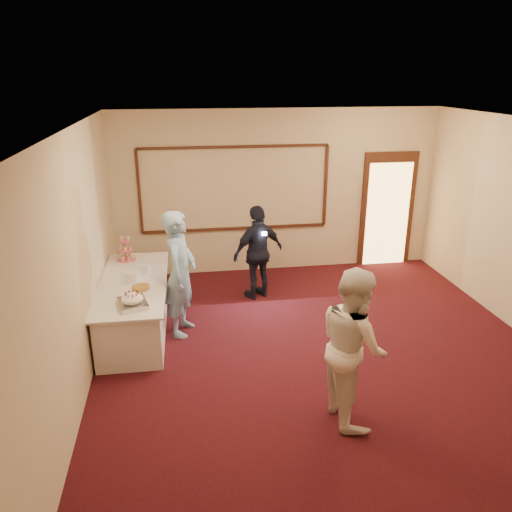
{
  "coord_description": "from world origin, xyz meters",
  "views": [
    {
      "loc": [
        -1.8,
        -5.37,
        3.57
      ],
      "look_at": [
        -0.78,
        1.13,
        1.15
      ],
      "focal_mm": 35.0,
      "sensor_mm": 36.0,
      "label": 1
    }
  ],
  "objects": [
    {
      "name": "floor",
      "position": [
        0.0,
        0.0,
        0.0
      ],
      "size": [
        7.0,
        7.0,
        0.0
      ],
      "primitive_type": "plane",
      "color": "black",
      "rests_on": "ground"
    },
    {
      "name": "room_walls",
      "position": [
        0.0,
        0.0,
        2.03
      ],
      "size": [
        6.04,
        7.04,
        3.02
      ],
      "color": "beige",
      "rests_on": "floor"
    },
    {
      "name": "wall_molding",
      "position": [
        -0.8,
        3.47,
        1.6
      ],
      "size": [
        3.45,
        0.04,
        1.55
      ],
      "color": "#362010",
      "rests_on": "room_walls"
    },
    {
      "name": "doorway",
      "position": [
        2.15,
        3.45,
        1.08
      ],
      "size": [
        1.05,
        0.07,
        2.2
      ],
      "color": "#362010",
      "rests_on": "floor"
    },
    {
      "name": "buffet_table",
      "position": [
        -2.53,
        1.38,
        0.39
      ],
      "size": [
        0.98,
        2.45,
        0.77
      ],
      "color": "silver",
      "rests_on": "floor"
    },
    {
      "name": "pavlova_tray",
      "position": [
        -2.47,
        0.57,
        0.84
      ],
      "size": [
        0.43,
        0.5,
        0.17
      ],
      "color": "#AAADB1",
      "rests_on": "buffet_table"
    },
    {
      "name": "cupcake_stand",
      "position": [
        -2.69,
        2.3,
        0.93
      ],
      "size": [
        0.3,
        0.3,
        0.43
      ],
      "color": "#E74B78",
      "rests_on": "buffet_table"
    },
    {
      "name": "plate_stack_a",
      "position": [
        -2.52,
        1.35,
        0.85
      ],
      "size": [
        0.19,
        0.19,
        0.16
      ],
      "color": "white",
      "rests_on": "buffet_table"
    },
    {
      "name": "plate_stack_b",
      "position": [
        -2.37,
        1.67,
        0.85
      ],
      "size": [
        0.18,
        0.18,
        0.15
      ],
      "color": "white",
      "rests_on": "buffet_table"
    },
    {
      "name": "tart",
      "position": [
        -2.4,
        1.07,
        0.8
      ],
      "size": [
        0.28,
        0.28,
        0.06
      ],
      "color": "white",
      "rests_on": "buffet_table"
    },
    {
      "name": "man",
      "position": [
        -1.85,
        1.22,
        0.91
      ],
      "size": [
        0.61,
        0.76,
        1.83
      ],
      "primitive_type": "imported",
      "rotation": [
        0.0,
        0.0,
        1.28
      ],
      "color": "#7CA6C9",
      "rests_on": "floor"
    },
    {
      "name": "woman",
      "position": [
        -0.07,
        -0.97,
        0.87
      ],
      "size": [
        0.71,
        0.89,
        1.74
      ],
      "primitive_type": "imported",
      "rotation": [
        0.0,
        0.0,
        1.64
      ],
      "color": "white",
      "rests_on": "floor"
    },
    {
      "name": "guest",
      "position": [
        -0.57,
        2.25,
        0.79
      ],
      "size": [
        1.01,
        0.74,
        1.59
      ],
      "primitive_type": "imported",
      "rotation": [
        0.0,
        0.0,
        3.57
      ],
      "color": "black",
      "rests_on": "floor"
    },
    {
      "name": "camera_flash",
      "position": [
        -0.5,
        2.06,
        1.17
      ],
      "size": [
        0.08,
        0.06,
        0.05
      ],
      "primitive_type": "cube",
      "rotation": [
        0.0,
        0.0,
        -0.31
      ],
      "color": "white",
      "rests_on": "guest"
    }
  ]
}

